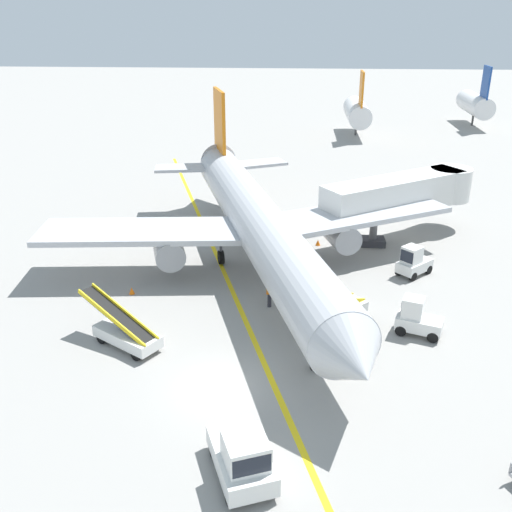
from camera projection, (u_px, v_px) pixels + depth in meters
ground_plane at (220, 387)px, 27.00m from camera, size 300.00×300.00×0.00m
taxi_line_yellow at (250, 332)px, 31.51m from camera, size 23.79×76.56×0.01m
airliner at (257, 222)px, 37.68m from camera, size 27.74×34.58×10.10m
jet_bridge at (408, 193)px, 43.10m from camera, size 12.05×9.19×4.85m
pushback_tug at (243, 457)px, 21.41m from camera, size 3.06×4.04×2.20m
baggage_tug_near_wing at (417, 318)px, 31.03m from camera, size 2.70×2.05×2.10m
baggage_tug_by_cargo_door at (413, 262)px, 37.81m from camera, size 2.64×2.59×2.10m
belt_loader_forward_hold at (334, 309)px, 32.24m from camera, size 4.51×4.32×2.59m
belt_loader_aft_hold at (126, 332)px, 29.99m from camera, size 4.87×3.78×2.59m
ground_crew_marshaller at (269, 293)px, 33.82m from camera, size 0.36×0.24×1.70m
safety_cone_nose_left at (318, 242)px, 42.86m from camera, size 0.36×0.36×0.44m
safety_cone_nose_right at (132, 291)px, 35.61m from camera, size 0.36×0.36×0.44m
distant_aircraft_far_left at (357, 111)px, 78.14m from camera, size 3.00×10.10×8.80m
distant_aircraft_mid_left at (475, 104)px, 84.44m from camera, size 3.00×10.10×8.80m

